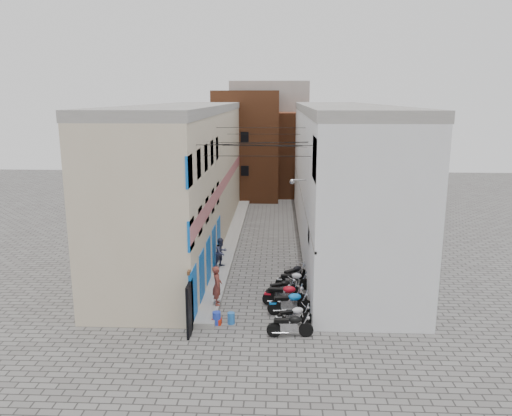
# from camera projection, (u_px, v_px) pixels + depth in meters

# --- Properties ---
(ground) EXTENTS (90.00, 90.00, 0.00)m
(ground) POSITION_uv_depth(u_px,v_px,m) (252.00, 330.00, 20.75)
(ground) COLOR #5D5A58
(ground) RESTS_ON ground
(plinth) EXTENTS (0.90, 26.00, 0.25)m
(plinth) POSITION_uv_depth(u_px,v_px,m) (232.00, 239.00, 33.48)
(plinth) COLOR gray
(plinth) RESTS_ON ground
(building_left) EXTENTS (5.10, 27.00, 9.00)m
(building_left) POSITION_uv_depth(u_px,v_px,m) (187.00, 175.00, 32.61)
(building_left) COLOR #C3B293
(building_left) RESTS_ON ground
(building_right) EXTENTS (5.94, 26.00, 9.00)m
(building_right) POSITION_uv_depth(u_px,v_px,m) (340.00, 176.00, 32.20)
(building_right) COLOR silver
(building_right) RESTS_ON ground
(building_far_brick_left) EXTENTS (6.00, 6.00, 10.00)m
(building_far_brick_left) POSITION_uv_depth(u_px,v_px,m) (247.00, 145.00, 47.03)
(building_far_brick_left) COLOR brown
(building_far_brick_left) RESTS_ON ground
(building_far_brick_right) EXTENTS (5.00, 6.00, 8.00)m
(building_far_brick_right) POSITION_uv_depth(u_px,v_px,m) (299.00, 154.00, 48.97)
(building_far_brick_right) COLOR brown
(building_far_brick_right) RESTS_ON ground
(building_far_concrete) EXTENTS (8.00, 5.00, 11.00)m
(building_far_concrete) POSITION_uv_depth(u_px,v_px,m) (269.00, 135.00, 52.68)
(building_far_concrete) COLOR gray
(building_far_concrete) RESTS_ON ground
(far_shopfront) EXTENTS (2.00, 0.30, 2.40)m
(far_shopfront) POSITION_uv_depth(u_px,v_px,m) (267.00, 190.00, 45.05)
(far_shopfront) COLOR black
(far_shopfront) RESTS_ON ground
(overhead_wires) EXTENTS (5.80, 13.02, 1.32)m
(overhead_wires) POSITION_uv_depth(u_px,v_px,m) (260.00, 142.00, 26.64)
(overhead_wires) COLOR black
(overhead_wires) RESTS_ON ground
(motorcycle_a) EXTENTS (1.93, 0.70, 1.10)m
(motorcycle_a) POSITION_uv_depth(u_px,v_px,m) (290.00, 324.00, 20.07)
(motorcycle_a) COLOR black
(motorcycle_a) RESTS_ON ground
(motorcycle_b) EXTENTS (1.81, 1.04, 1.00)m
(motorcycle_b) POSITION_uv_depth(u_px,v_px,m) (293.00, 315.00, 21.06)
(motorcycle_b) COLOR silver
(motorcycle_b) RESTS_ON ground
(motorcycle_c) EXTENTS (2.11, 0.95, 1.18)m
(motorcycle_c) POSITION_uv_depth(u_px,v_px,m) (290.00, 302.00, 22.18)
(motorcycle_c) COLOR blue
(motorcycle_c) RESTS_ON ground
(motorcycle_d) EXTENTS (2.11, 0.79, 1.20)m
(motorcycle_d) POSITION_uv_depth(u_px,v_px,m) (285.00, 294.00, 23.05)
(motorcycle_d) COLOR #AB0C1A
(motorcycle_d) RESTS_ON ground
(motorcycle_e) EXTENTS (1.79, 1.21, 1.00)m
(motorcycle_e) POSITION_uv_depth(u_px,v_px,m) (282.00, 287.00, 24.10)
(motorcycle_e) COLOR black
(motorcycle_e) RESTS_ON ground
(motorcycle_f) EXTENTS (1.83, 0.75, 1.03)m
(motorcycle_f) POSITION_uv_depth(u_px,v_px,m) (293.00, 279.00, 25.12)
(motorcycle_f) COLOR silver
(motorcycle_f) RESTS_ON ground
(motorcycle_g) EXTENTS (1.76, 1.69, 1.08)m
(motorcycle_g) POSITION_uv_depth(u_px,v_px,m) (294.00, 273.00, 25.91)
(motorcycle_g) COLOR black
(motorcycle_g) RESTS_ON ground
(person_a) EXTENTS (0.53, 0.72, 1.82)m
(person_a) POSITION_uv_depth(u_px,v_px,m) (217.00, 285.00, 22.54)
(person_a) COLOR brown
(person_a) RESTS_ON plinth
(person_b) EXTENTS (0.98, 1.01, 1.65)m
(person_b) POSITION_uv_depth(u_px,v_px,m) (221.00, 252.00, 27.57)
(person_b) COLOR #383A54
(person_b) RESTS_ON plinth
(water_jug_near) EXTENTS (0.40, 0.40, 0.56)m
(water_jug_near) POSITION_uv_depth(u_px,v_px,m) (217.00, 318.00, 21.25)
(water_jug_near) COLOR blue
(water_jug_near) RESTS_ON ground
(water_jug_far) EXTENTS (0.40, 0.40, 0.50)m
(water_jug_far) POSITION_uv_depth(u_px,v_px,m) (231.00, 318.00, 21.31)
(water_jug_far) COLOR blue
(water_jug_far) RESTS_ON ground
(red_crate) EXTENTS (0.42, 0.33, 0.25)m
(red_crate) POSITION_uv_depth(u_px,v_px,m) (217.00, 321.00, 21.28)
(red_crate) COLOR red
(red_crate) RESTS_ON ground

